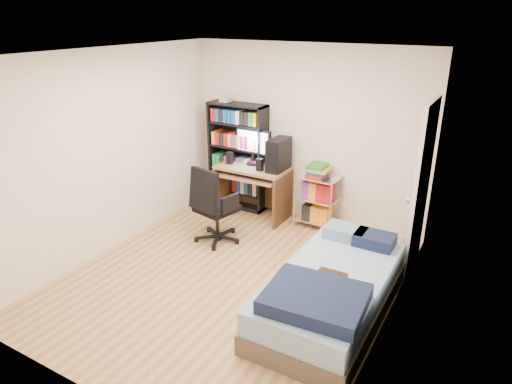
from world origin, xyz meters
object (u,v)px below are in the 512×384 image
Objects in this scene: computer_desk at (261,171)px; bed at (331,292)px; media_shelf at (238,155)px; office_chair at (215,218)px.

computer_desk is 2.54m from bed.
media_shelf is 1.33m from office_chair.
computer_desk is at bearing 135.73° from bed.
media_shelf is 1.61× the size of office_chair.
computer_desk is 0.64× the size of bed.
media_shelf is at bearing 119.43° from office_chair.
media_shelf reaches higher than office_chair.
bed is at bearing -8.39° from office_chair.
media_shelf reaches higher than computer_desk.
media_shelf reaches higher than bed.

